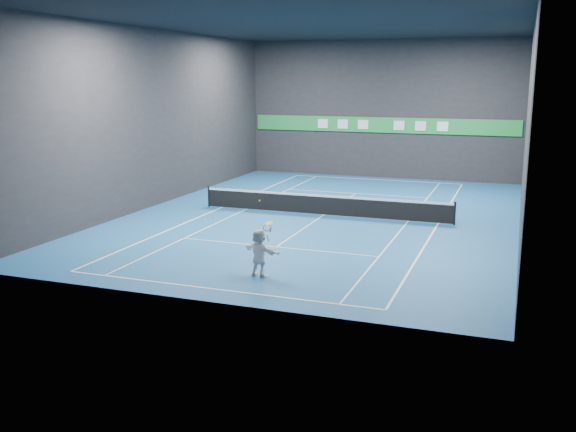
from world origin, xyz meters
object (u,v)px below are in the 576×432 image
(player, at_px, (259,253))
(tennis_net, at_px, (324,204))
(tennis_racket, at_px, (268,229))
(tennis_ball, at_px, (259,201))

(player, distance_m, tennis_net, 10.17)
(player, bearing_deg, tennis_net, -65.55)
(player, height_order, tennis_net, player)
(player, relative_size, tennis_racket, 2.36)
(tennis_ball, height_order, tennis_net, tennis_ball)
(tennis_net, bearing_deg, tennis_racket, -83.66)
(tennis_ball, xyz_separation_m, tennis_net, (-0.75, 9.88, -2.00))
(tennis_net, relative_size, tennis_racket, 18.10)
(tennis_ball, relative_size, tennis_racket, 0.09)
(player, relative_size, tennis_ball, 25.58)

